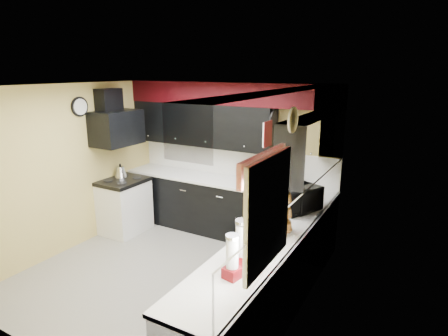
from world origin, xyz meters
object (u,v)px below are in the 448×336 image
object	(u,v)px
microwave	(297,199)
kettle	(121,172)
knife_block	(288,182)
toaster_oven	(255,175)
utensil_crock	(284,184)

from	to	relation	value
microwave	kettle	size ratio (longest dim) A/B	2.73
knife_block	microwave	bearing A→B (deg)	-56.06
toaster_oven	knife_block	xyz separation A→B (m)	(0.56, -0.02, -0.02)
toaster_oven	utensil_crock	size ratio (longest dim) A/B	2.93
toaster_oven	knife_block	size ratio (longest dim) A/B	2.07
microwave	knife_block	world-z (taller)	microwave
utensil_crock	kettle	xyz separation A→B (m)	(-2.69, -0.64, -0.01)
knife_block	kettle	size ratio (longest dim) A/B	1.18
kettle	toaster_oven	bearing A→B (deg)	17.44
kettle	utensil_crock	bearing A→B (deg)	13.41
utensil_crock	knife_block	bearing A→B (deg)	26.23
toaster_oven	microwave	world-z (taller)	microwave
microwave	kettle	xyz separation A→B (m)	(-3.13, 0.07, -0.08)
utensil_crock	knife_block	xyz separation A→B (m)	(0.05, 0.03, 0.04)
knife_block	kettle	distance (m)	2.82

